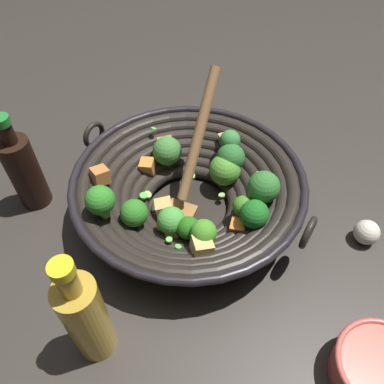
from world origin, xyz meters
TOP-DOWN VIEW (x-y plane):
  - ground_plane at (0.00, 0.00)m, footprint 4.00×4.00m
  - wok at (-0.00, -0.00)m, footprint 0.40×0.40m
  - soy_sauce_bottle at (0.14, 0.25)m, footprint 0.06×0.06m
  - cooking_oil_bottle at (-0.17, 0.22)m, footprint 0.05×0.05m
  - prep_bowl at (-0.37, -0.11)m, footprint 0.13×0.13m
  - garlic_bulb at (-0.19, -0.25)m, footprint 0.04×0.04m

SIDE VIEW (x-z plane):
  - ground_plane at x=0.00m, z-range 0.00..0.00m
  - garlic_bulb at x=-0.19m, z-range 0.00..0.04m
  - prep_bowl at x=-0.37m, z-range 0.00..0.06m
  - wok at x=0.00m, z-range -0.06..0.18m
  - soy_sauce_bottle at x=0.14m, z-range -0.02..0.18m
  - cooking_oil_bottle at x=-0.17m, z-range -0.02..0.19m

